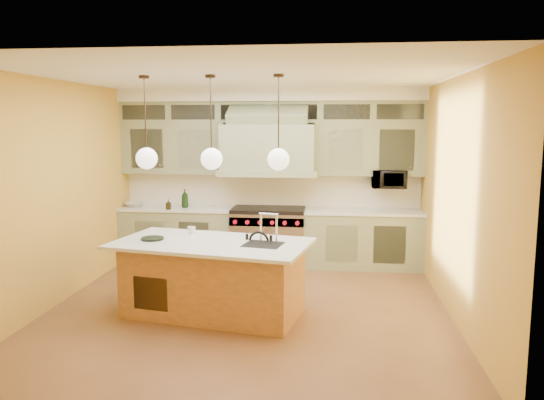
# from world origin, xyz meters

# --- Properties ---
(floor) EXTENTS (5.00, 5.00, 0.00)m
(floor) POSITION_xyz_m (0.00, 0.00, 0.00)
(floor) COLOR brown
(floor) RESTS_ON ground
(ceiling) EXTENTS (5.00, 5.00, 0.00)m
(ceiling) POSITION_xyz_m (0.00, 0.00, 2.90)
(ceiling) COLOR white
(ceiling) RESTS_ON wall_back
(wall_back) EXTENTS (5.00, 0.00, 5.00)m
(wall_back) POSITION_xyz_m (0.00, 2.50, 1.45)
(wall_back) COLOR gold
(wall_back) RESTS_ON ground
(wall_front) EXTENTS (5.00, 0.00, 5.00)m
(wall_front) POSITION_xyz_m (0.00, -2.50, 1.45)
(wall_front) COLOR gold
(wall_front) RESTS_ON ground
(wall_left) EXTENTS (0.00, 5.00, 5.00)m
(wall_left) POSITION_xyz_m (-2.50, 0.00, 1.45)
(wall_left) COLOR gold
(wall_left) RESTS_ON ground
(wall_right) EXTENTS (0.00, 5.00, 5.00)m
(wall_right) POSITION_xyz_m (2.50, 0.00, 1.45)
(wall_right) COLOR gold
(wall_right) RESTS_ON ground
(back_cabinetry) EXTENTS (5.00, 0.77, 2.90)m
(back_cabinetry) POSITION_xyz_m (0.00, 2.23, 1.43)
(back_cabinetry) COLOR gray
(back_cabinetry) RESTS_ON floor
(range) EXTENTS (1.20, 0.74, 0.96)m
(range) POSITION_xyz_m (0.00, 2.14, 0.49)
(range) COLOR silver
(range) RESTS_ON floor
(kitchen_island) EXTENTS (2.52, 1.65, 1.35)m
(kitchen_island) POSITION_xyz_m (-0.40, -0.25, 0.47)
(kitchen_island) COLOR olive
(kitchen_island) RESTS_ON floor
(counter_stool) EXTENTS (0.41, 0.41, 1.03)m
(counter_stool) POSITION_xyz_m (0.13, -0.27, 0.58)
(counter_stool) COLOR black
(counter_stool) RESTS_ON floor
(microwave) EXTENTS (0.54, 0.37, 0.30)m
(microwave) POSITION_xyz_m (1.95, 2.25, 1.45)
(microwave) COLOR black
(microwave) RESTS_ON back_cabinetry
(oil_bottle_a) EXTENTS (0.14, 0.14, 0.31)m
(oil_bottle_a) POSITION_xyz_m (-1.42, 2.15, 1.10)
(oil_bottle_a) COLOR black
(oil_bottle_a) RESTS_ON back_cabinetry
(oil_bottle_b) EXTENTS (0.08, 0.08, 0.17)m
(oil_bottle_b) POSITION_xyz_m (-1.63, 1.92, 1.02)
(oil_bottle_b) COLOR black
(oil_bottle_b) RESTS_ON back_cabinetry
(fruit_bowl) EXTENTS (0.35, 0.35, 0.07)m
(fruit_bowl) POSITION_xyz_m (-2.30, 2.15, 0.98)
(fruit_bowl) COLOR beige
(fruit_bowl) RESTS_ON back_cabinetry
(cup) EXTENTS (0.12, 0.12, 0.10)m
(cup) POSITION_xyz_m (-0.77, 0.14, 0.97)
(cup) COLOR silver
(cup) RESTS_ON kitchen_island
(pendant_left) EXTENTS (0.26, 0.26, 1.11)m
(pendant_left) POSITION_xyz_m (-1.20, -0.25, 1.95)
(pendant_left) COLOR #2D2319
(pendant_left) RESTS_ON ceiling
(pendant_center) EXTENTS (0.26, 0.26, 1.11)m
(pendant_center) POSITION_xyz_m (-0.40, -0.25, 1.95)
(pendant_center) COLOR #2D2319
(pendant_center) RESTS_ON ceiling
(pendant_right) EXTENTS (0.26, 0.26, 1.11)m
(pendant_right) POSITION_xyz_m (0.40, -0.25, 1.95)
(pendant_right) COLOR #2D2319
(pendant_right) RESTS_ON ceiling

